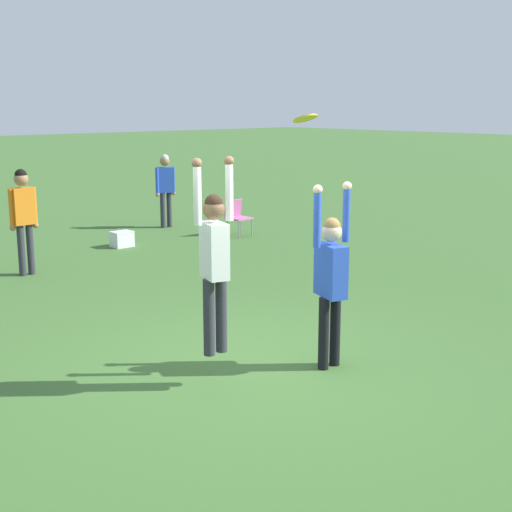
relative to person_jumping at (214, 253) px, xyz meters
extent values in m
plane|color=#3D662D|center=(0.56, 0.14, -1.44)|extent=(120.00, 120.00, 0.00)
cylinder|color=#2D2D38|center=(-0.08, 0.00, -0.67)|extent=(0.12, 0.12, 0.81)
cylinder|color=#2D2D38|center=(0.08, 0.00, -0.67)|extent=(0.12, 0.12, 0.81)
cube|color=white|center=(0.00, 0.00, 0.02)|extent=(0.30, 0.40, 0.57)
sphere|color=brown|center=(0.00, 0.00, 0.44)|extent=(0.22, 0.22, 0.22)
sphere|color=black|center=(0.00, 0.00, 0.51)|extent=(0.19, 0.19, 0.19)
cylinder|color=white|center=(-0.20, 0.00, 0.61)|extent=(0.08, 0.08, 0.61)
sphere|color=brown|center=(-0.20, 0.00, 0.92)|extent=(0.10, 0.10, 0.10)
cylinder|color=white|center=(0.20, 0.00, 0.61)|extent=(0.08, 0.08, 0.61)
sphere|color=brown|center=(0.20, 0.00, 0.92)|extent=(0.10, 0.10, 0.10)
cylinder|color=black|center=(1.21, -0.42, -1.03)|extent=(0.12, 0.12, 0.83)
cylinder|color=black|center=(1.40, -0.42, -1.03)|extent=(0.12, 0.12, 0.83)
cube|color=blue|center=(1.31, -0.42, -0.32)|extent=(0.32, 0.46, 0.59)
sphere|color=beige|center=(1.31, -0.42, 0.11)|extent=(0.22, 0.22, 0.22)
sphere|color=olive|center=(1.31, -0.42, 0.18)|extent=(0.19, 0.19, 0.19)
cylinder|color=blue|center=(1.07, -0.42, 0.28)|extent=(0.08, 0.08, 0.62)
sphere|color=beige|center=(1.07, -0.42, 0.59)|extent=(0.10, 0.10, 0.10)
cylinder|color=blue|center=(1.54, -0.42, 0.28)|extent=(0.08, 0.08, 0.62)
sphere|color=beige|center=(1.54, -0.42, 0.59)|extent=(0.10, 0.10, 0.10)
cylinder|color=yellow|center=(0.88, -0.40, 1.33)|extent=(0.26, 0.25, 0.10)
cylinder|color=gray|center=(5.70, 6.24, -1.23)|extent=(0.02, 0.02, 0.43)
cylinder|color=gray|center=(6.09, 6.24, -1.23)|extent=(0.02, 0.02, 0.43)
cylinder|color=gray|center=(5.70, 6.63, -1.23)|extent=(0.02, 0.02, 0.43)
cylinder|color=gray|center=(6.09, 6.63, -1.23)|extent=(0.02, 0.02, 0.43)
cube|color=#C666A3|center=(5.89, 6.43, -1.04)|extent=(0.46, 0.46, 0.04)
cube|color=#C666A3|center=(5.89, 6.64, -0.83)|extent=(0.46, 0.11, 0.39)
cylinder|color=#2D2D38|center=(5.26, 8.51, -1.02)|extent=(0.12, 0.12, 0.85)
cylinder|color=#2D2D38|center=(5.44, 8.51, -1.02)|extent=(0.12, 0.12, 0.85)
cube|color=blue|center=(5.35, 8.51, -0.29)|extent=(0.46, 0.37, 0.60)
sphere|color=#9E704C|center=(5.35, 8.51, 0.15)|extent=(0.23, 0.23, 0.23)
sphere|color=#B7B2AD|center=(5.35, 8.51, 0.21)|extent=(0.20, 0.20, 0.20)
cylinder|color=blue|center=(5.12, 8.51, -0.31)|extent=(0.08, 0.08, 0.64)
sphere|color=#9E704C|center=(5.12, 8.51, -0.63)|extent=(0.10, 0.10, 0.10)
cylinder|color=blue|center=(5.58, 8.51, -0.31)|extent=(0.08, 0.08, 0.64)
sphere|color=#9E704C|center=(5.58, 8.51, -0.63)|extent=(0.10, 0.10, 0.10)
cylinder|color=#2D2D38|center=(0.63, 6.10, -1.00)|extent=(0.12, 0.12, 0.89)
cylinder|color=#2D2D38|center=(0.80, 6.10, -1.00)|extent=(0.12, 0.12, 0.89)
cube|color=orange|center=(0.71, 6.10, -0.24)|extent=(0.37, 0.20, 0.63)
sphere|color=#9E704C|center=(0.71, 6.10, 0.23)|extent=(0.24, 0.24, 0.24)
sphere|color=black|center=(0.71, 6.10, 0.30)|extent=(0.21, 0.21, 0.21)
cylinder|color=orange|center=(0.51, 6.10, -0.25)|extent=(0.08, 0.08, 0.67)
sphere|color=#9E704C|center=(0.51, 6.10, -0.59)|extent=(0.10, 0.10, 0.10)
cylinder|color=orange|center=(0.92, 6.10, -0.25)|extent=(0.08, 0.08, 0.67)
sphere|color=#9E704C|center=(0.92, 6.10, -0.59)|extent=(0.10, 0.10, 0.10)
cube|color=white|center=(3.28, 7.16, -1.29)|extent=(0.41, 0.33, 0.30)
cube|color=silver|center=(3.28, 7.16, -1.13)|extent=(0.42, 0.34, 0.02)
camera|label=1|loc=(-4.44, -5.54, 1.48)|focal=50.00mm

